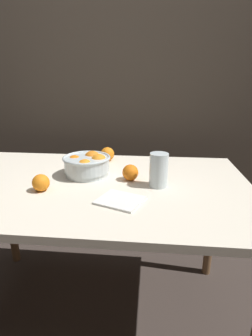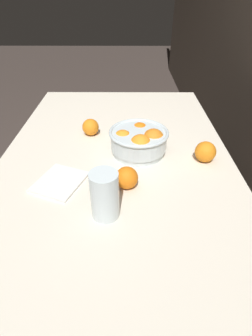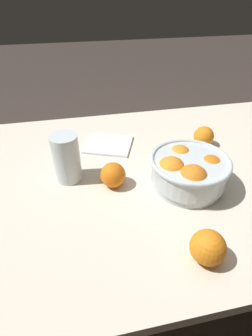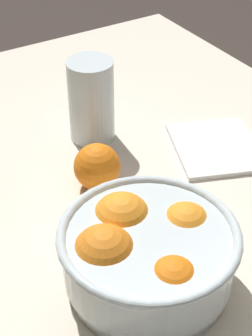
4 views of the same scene
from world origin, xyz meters
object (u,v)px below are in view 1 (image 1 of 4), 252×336
juice_glass (159,171)px  orange_loose_front (130,172)px  orange_loose_aside (107,154)px  fruit_bowl (88,164)px  orange_loose_near_bowl (41,183)px

juice_glass → orange_loose_front: bearing=154.5°
juice_glass → orange_loose_aside: (-0.27, 0.34, -0.03)m
fruit_bowl → orange_loose_aside: bearing=77.3°
fruit_bowl → orange_loose_aside: fruit_bowl is taller
fruit_bowl → orange_loose_near_bowl: size_ratio=3.17×
orange_loose_near_bowl → orange_loose_aside: (0.20, 0.43, 0.00)m
juice_glass → orange_loose_aside: juice_glass is taller
orange_loose_near_bowl → orange_loose_front: 0.38m
orange_loose_near_bowl → orange_loose_front: orange_loose_front is taller
fruit_bowl → orange_loose_front: fruit_bowl is taller
fruit_bowl → orange_loose_aside: size_ratio=2.92×
fruit_bowl → orange_loose_aside: (0.05, 0.24, -0.02)m
fruit_bowl → juice_glass: size_ratio=1.54×
orange_loose_aside → juice_glass: bearing=-51.2°
juice_glass → orange_loose_aside: size_ratio=1.90×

